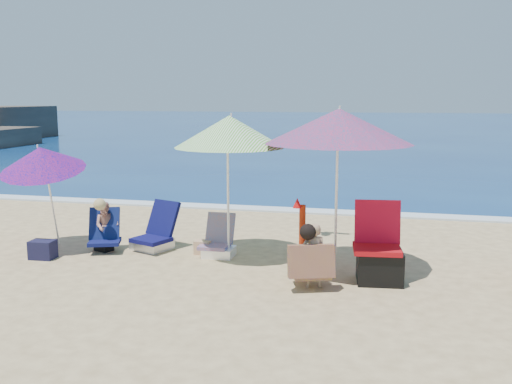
% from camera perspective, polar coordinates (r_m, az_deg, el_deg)
% --- Properties ---
extents(ground, '(120.00, 120.00, 0.00)m').
position_cam_1_polar(ground, '(7.55, 0.48, -9.58)').
color(ground, '#D8BC84').
rests_on(ground, ground).
extents(sea, '(120.00, 80.00, 0.12)m').
position_cam_1_polar(sea, '(52.04, 11.62, 6.54)').
color(sea, navy).
rests_on(sea, ground).
extents(foam, '(120.00, 0.50, 0.04)m').
position_cam_1_polar(foam, '(12.40, 5.72, -1.93)').
color(foam, white).
rests_on(foam, ground).
extents(umbrella_turquoise, '(2.16, 2.16, 2.35)m').
position_cam_1_polar(umbrella_turquoise, '(7.94, 8.26, 6.51)').
color(umbrella_turquoise, white).
rests_on(umbrella_turquoise, ground).
extents(umbrella_striped, '(1.88, 1.88, 2.23)m').
position_cam_1_polar(umbrella_striped, '(8.61, -2.67, 6.04)').
color(umbrella_striped, white).
rests_on(umbrella_striped, ground).
extents(umbrella_blue, '(1.54, 1.58, 1.83)m').
position_cam_1_polar(umbrella_blue, '(9.68, -20.64, 3.13)').
color(umbrella_blue, white).
rests_on(umbrella_blue, ground).
extents(furled_umbrella, '(0.18, 0.21, 1.15)m').
position_cam_1_polar(furled_umbrella, '(7.70, 4.53, -4.33)').
color(furled_umbrella, '#A7260B').
rests_on(furled_umbrella, ground).
extents(chair_navy, '(0.79, 0.88, 0.77)m').
position_cam_1_polar(chair_navy, '(9.50, -10.09, -4.43)').
color(chair_navy, '#0C0C47').
rests_on(chair_navy, ground).
extents(chair_rainbow, '(0.54, 0.58, 0.64)m').
position_cam_1_polar(chair_rainbow, '(9.01, -3.78, -5.29)').
color(chair_rainbow, '#D15049').
rests_on(chair_rainbow, ground).
extents(camp_chair_left, '(0.71, 0.70, 1.08)m').
position_cam_1_polar(camp_chair_left, '(7.90, 12.18, -6.48)').
color(camp_chair_left, '#B30C12').
rests_on(camp_chair_left, ground).
extents(person_center, '(0.64, 0.65, 0.87)m').
position_cam_1_polar(person_center, '(7.44, 5.63, -6.53)').
color(person_center, tan).
rests_on(person_center, ground).
extents(person_left, '(0.65, 0.66, 0.89)m').
position_cam_1_polar(person_left, '(9.55, -14.79, -3.31)').
color(person_left, tan).
rests_on(person_left, ground).
extents(bag_navy_a, '(0.38, 0.29, 0.29)m').
position_cam_1_polar(bag_navy_a, '(9.42, -20.53, -5.41)').
color(bag_navy_a, '#171732').
rests_on(bag_navy_a, ground).
extents(bag_black_a, '(0.32, 0.28, 0.20)m').
position_cam_1_polar(bag_black_a, '(9.61, -14.97, -5.11)').
color(bag_black_a, black).
rests_on(bag_black_a, ground).
extents(bag_tan, '(0.26, 0.19, 0.22)m').
position_cam_1_polar(bag_tan, '(9.13, -5.33, -5.52)').
color(bag_tan, tan).
rests_on(bag_tan, ground).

